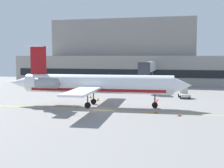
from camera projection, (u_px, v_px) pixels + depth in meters
ground at (99, 110)px, 44.02m from camera, size 120.00×120.00×0.11m
terminal_building at (136, 58)px, 89.72m from camera, size 76.51×13.94×18.95m
jet_bridge_west at (149, 67)px, 71.52m from camera, size 2.40×18.87×6.61m
regional_jet at (95, 84)px, 46.94m from camera, size 29.21×23.55×9.53m
baggage_tug at (184, 93)px, 56.61m from camera, size 2.34×3.19×2.06m
pushback_tractor at (46, 85)px, 73.33m from camera, size 4.51×3.33×1.94m
safety_cone_alpha at (179, 114)px, 39.48m from camera, size 0.47×0.47×0.55m
safety_cone_bravo at (91, 97)px, 56.60m from camera, size 0.47×0.47×0.55m
safety_cone_charlie at (156, 111)px, 41.55m from camera, size 0.47×0.47×0.55m
safety_cone_delta at (98, 99)px, 53.35m from camera, size 0.47×0.47×0.55m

